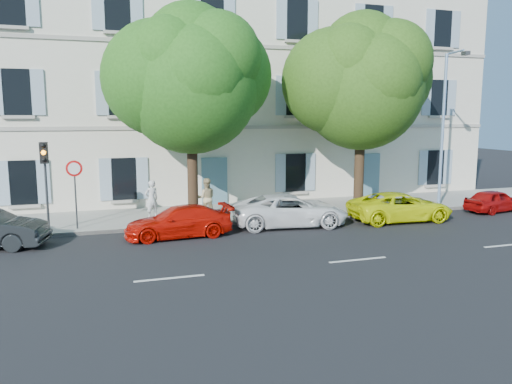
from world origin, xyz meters
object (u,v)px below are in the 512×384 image
object	(u,v)px
road_sign	(75,180)
pedestrian_a	(152,199)
car_white_coupe	(290,210)
pedestrian_b	(206,198)
traffic_light	(45,167)
tree_left	(191,86)
street_lamp	(445,121)
car_red_hatchback	(494,201)
car_red_coupe	(179,222)
car_yellow_supercar	(400,207)
tree_right	(362,89)

from	to	relation	value
road_sign	pedestrian_a	world-z (taller)	road_sign
car_white_coupe	pedestrian_b	xyz separation A→B (m)	(-3.11, 2.10, 0.35)
car_white_coupe	traffic_light	distance (m)	9.76
tree_left	street_lamp	world-z (taller)	tree_left
car_red_hatchback	traffic_light	bearing A→B (deg)	76.24
car_red_coupe	traffic_light	size ratio (longest dim) A/B	1.18
tree_left	pedestrian_b	world-z (taller)	tree_left
car_white_coupe	car_red_hatchback	world-z (taller)	car_white_coupe
car_yellow_supercar	traffic_light	xyz separation A→B (m)	(-14.46, 1.79, 2.01)
car_yellow_supercar	road_sign	xyz separation A→B (m)	(-13.43, 1.99, 1.47)
road_sign	street_lamp	bearing A→B (deg)	-0.57
road_sign	car_yellow_supercar	bearing A→B (deg)	-8.44
road_sign	tree_right	bearing A→B (deg)	2.24
tree_right	pedestrian_b	size ratio (longest dim) A/B	5.10
car_white_coupe	pedestrian_b	distance (m)	3.77
car_yellow_supercar	pedestrian_a	distance (m)	10.89
car_yellow_supercar	tree_left	size ratio (longest dim) A/B	0.52
car_red_coupe	car_yellow_supercar	xyz separation A→B (m)	(9.73, -0.03, 0.04)
road_sign	pedestrian_a	size ratio (longest dim) A/B	1.64
car_red_coupe	traffic_light	world-z (taller)	traffic_light
car_red_coupe	car_yellow_supercar	bearing A→B (deg)	87.23
traffic_light	street_lamp	distance (m)	18.08
street_lamp	car_yellow_supercar	bearing A→B (deg)	-152.77
road_sign	pedestrian_a	distance (m)	3.50
car_red_hatchback	street_lamp	distance (m)	4.51
car_red_coupe	street_lamp	xyz separation A→B (m)	(13.27, 1.79, 3.75)
traffic_light	pedestrian_b	distance (m)	6.62
traffic_light	car_white_coupe	bearing A→B (deg)	-7.75
car_yellow_supercar	traffic_light	bearing A→B (deg)	85.90
road_sign	car_red_hatchback	bearing A→B (deg)	-4.78
car_red_hatchback	street_lamp	xyz separation A→B (m)	(-1.97, 1.41, 3.80)
car_red_coupe	car_red_hatchback	bearing A→B (deg)	88.84
car_white_coupe	tree_left	size ratio (longest dim) A/B	0.55
car_white_coupe	pedestrian_b	world-z (taller)	pedestrian_b
car_white_coupe	traffic_light	bearing A→B (deg)	89.46
car_yellow_supercar	pedestrian_a	xyz separation A→B (m)	(-10.38, 3.28, 0.34)
car_white_coupe	pedestrian_a	xyz separation A→B (m)	(-5.39, 2.77, 0.31)
car_white_coupe	road_sign	size ratio (longest dim) A/B	1.78
pedestrian_a	tree_left	bearing A→B (deg)	133.00
car_yellow_supercar	street_lamp	size ratio (longest dim) A/B	0.61
car_red_hatchback	tree_right	xyz separation A→B (m)	(-6.19, 2.08, 5.27)
car_red_coupe	traffic_light	distance (m)	5.45
road_sign	pedestrian_a	xyz separation A→B (m)	(3.05, 1.28, -1.12)
car_red_coupe	tree_left	distance (m)	5.78
car_yellow_supercar	tree_right	xyz separation A→B (m)	(-0.68, 2.49, 5.19)
car_red_coupe	tree_left	size ratio (longest dim) A/B	0.46
tree_left	road_sign	distance (m)	5.99
tree_right	pedestrian_b	bearing A→B (deg)	179.10
car_white_coupe	car_yellow_supercar	distance (m)	5.01
tree_left	pedestrian_a	xyz separation A→B (m)	(-1.66, 0.89, -4.80)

